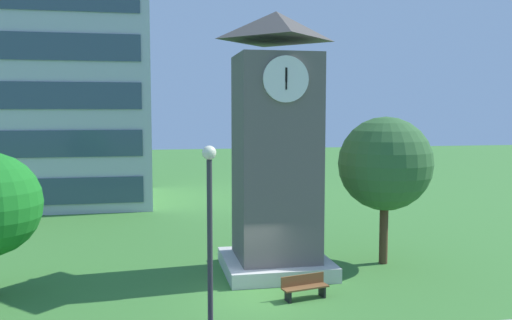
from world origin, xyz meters
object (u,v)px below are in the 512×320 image
Objects in this scene: clock_tower at (276,157)px; park_bench at (304,287)px; street_lamp at (210,238)px; tree_by_building at (385,164)px.

park_bench is at bearing -85.98° from clock_tower.
tree_by_building is at bearing 46.49° from street_lamp.
tree_by_building is (5.13, 0.22, -0.42)m from clock_tower.
park_bench is (0.26, -3.69, -4.56)m from clock_tower.
clock_tower reaches higher than park_bench.
street_lamp is at bearing -112.60° from clock_tower.
street_lamp is (-3.84, -9.23, -1.24)m from clock_tower.
street_lamp is at bearing -133.51° from tree_by_building.
street_lamp reaches higher than park_bench.
park_bench is at bearing 53.49° from street_lamp.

